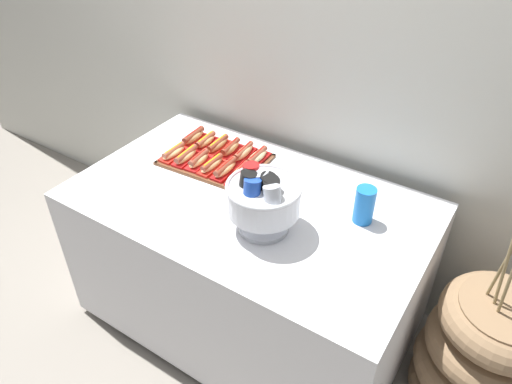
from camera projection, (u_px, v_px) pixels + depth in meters
ground_plane at (250, 316)px, 2.56m from camera, size 10.00×10.00×0.00m
back_wall at (318, 46)px, 2.18m from camera, size 6.00×0.10×2.60m
buffet_table at (249, 261)px, 2.32m from camera, size 1.56×0.94×0.79m
floor_vase at (484, 358)px, 2.01m from camera, size 0.55×0.55×1.19m
serving_tray at (215, 160)px, 2.34m from camera, size 0.50×0.39×0.01m
hot_dog_0 at (174, 153)px, 2.34m from camera, size 0.07×0.16×0.06m
hot_dog_1 at (186, 156)px, 2.31m from camera, size 0.07×0.17×0.06m
hot_dog_2 at (199, 160)px, 2.28m from camera, size 0.08×0.16×0.06m
hot_dog_3 at (212, 165)px, 2.25m from camera, size 0.06×0.17×0.06m
hot_dog_4 at (225, 169)px, 2.22m from camera, size 0.07×0.17×0.06m
hot_dog_5 at (239, 174)px, 2.19m from camera, size 0.08×0.19×0.06m
hot_dog_6 at (194, 137)px, 2.45m from camera, size 0.07×0.17×0.06m
hot_dog_7 at (206, 142)px, 2.43m from camera, size 0.07×0.16×0.06m
hot_dog_8 at (218, 145)px, 2.40m from camera, size 0.07×0.18×0.06m
hot_dog_9 at (231, 149)px, 2.36m from camera, size 0.07×0.16×0.06m
hot_dog_10 at (244, 153)px, 2.33m from camera, size 0.07×0.18×0.06m
hot_dog_11 at (257, 157)px, 2.31m from camera, size 0.07×0.17×0.06m
punch_bowl at (263, 197)px, 1.84m from camera, size 0.30×0.30×0.27m
cup_stack at (364, 205)px, 1.93m from camera, size 0.08×0.08×0.16m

